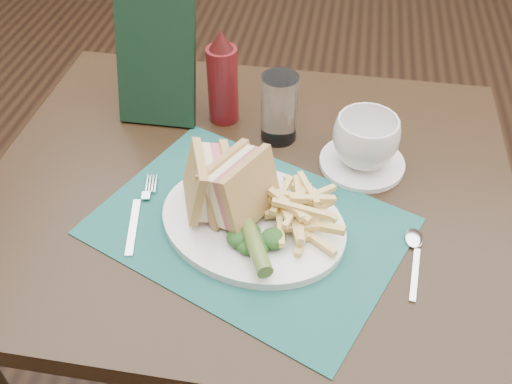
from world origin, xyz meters
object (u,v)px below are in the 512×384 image
at_px(placemat, 249,226).
at_px(coffee_cup, 365,141).
at_px(table_main, 250,310).
at_px(sandwich_half_b, 230,182).
at_px(sandwich_half_a, 195,184).
at_px(ketchup_bottle, 222,77).
at_px(check_presenter, 156,61).
at_px(plate, 253,222).
at_px(saucer, 362,163).
at_px(drinking_glass, 279,108).

bearing_deg(placemat, coffee_cup, 46.53).
xyz_separation_m(table_main, sandwich_half_b, (-0.01, -0.08, 0.45)).
height_order(sandwich_half_a, ketchup_bottle, ketchup_bottle).
height_order(sandwich_half_a, coffee_cup, sandwich_half_a).
relative_size(placemat, check_presenter, 1.93).
height_order(sandwich_half_b, coffee_cup, sandwich_half_b).
height_order(placemat, plate, plate).
height_order(plate, coffee_cup, coffee_cup).
height_order(saucer, coffee_cup, coffee_cup).
relative_size(saucer, check_presenter, 0.63).
height_order(sandwich_half_b, ketchup_bottle, ketchup_bottle).
xyz_separation_m(placemat, sandwich_half_a, (-0.09, 0.01, 0.07)).
xyz_separation_m(placemat, saucer, (0.17, 0.18, 0.00)).
bearing_deg(drinking_glass, sandwich_half_b, -102.29).
bearing_deg(sandwich_half_a, saucer, 12.99).
bearing_deg(check_presenter, sandwich_half_b, -53.81).
bearing_deg(placemat, drinking_glass, 86.52).
xyz_separation_m(table_main, check_presenter, (-0.20, 0.17, 0.49)).
distance_m(placemat, saucer, 0.25).
bearing_deg(saucer, placemat, -133.47).
relative_size(sandwich_half_b, saucer, 0.74).
distance_m(table_main, check_presenter, 0.56).
bearing_deg(drinking_glass, coffee_cup, -19.63).
bearing_deg(sandwich_half_b, drinking_glass, 105.36).
bearing_deg(table_main, saucer, 22.34).
bearing_deg(coffee_cup, sandwich_half_b, -141.90).
height_order(drinking_glass, ketchup_bottle, ketchup_bottle).
relative_size(placemat, saucer, 3.08).
bearing_deg(table_main, ketchup_bottle, 113.99).
relative_size(table_main, coffee_cup, 7.93).
relative_size(sandwich_half_a, ketchup_bottle, 0.55).
bearing_deg(plate, sandwich_half_b, 173.37).
xyz_separation_m(placemat, coffee_cup, (0.17, 0.18, 0.05)).
xyz_separation_m(coffee_cup, drinking_glass, (-0.16, 0.06, 0.01)).
relative_size(sandwich_half_a, coffee_cup, 0.90).
xyz_separation_m(sandwich_half_b, check_presenter, (-0.19, 0.25, 0.04)).
distance_m(sandwich_half_a, sandwich_half_b, 0.05).
bearing_deg(sandwich_half_b, sandwich_half_a, -142.81).
height_order(placemat, sandwich_half_a, sandwich_half_a).
relative_size(table_main, drinking_glass, 6.92).
distance_m(drinking_glass, ketchup_bottle, 0.12).
xyz_separation_m(plate, sandwich_half_b, (-0.04, 0.02, 0.06)).
distance_m(table_main, coffee_cup, 0.48).
xyz_separation_m(table_main, plate, (0.03, -0.10, 0.38)).
xyz_separation_m(placemat, sandwich_half_b, (-0.03, 0.02, 0.07)).
xyz_separation_m(plate, sandwich_half_a, (-0.09, 0.01, 0.06)).
relative_size(placemat, sandwich_half_b, 4.17).
bearing_deg(sandwich_half_b, placemat, -4.82).
relative_size(sandwich_half_b, ketchup_bottle, 0.60).
xyz_separation_m(coffee_cup, check_presenter, (-0.39, 0.09, 0.06)).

